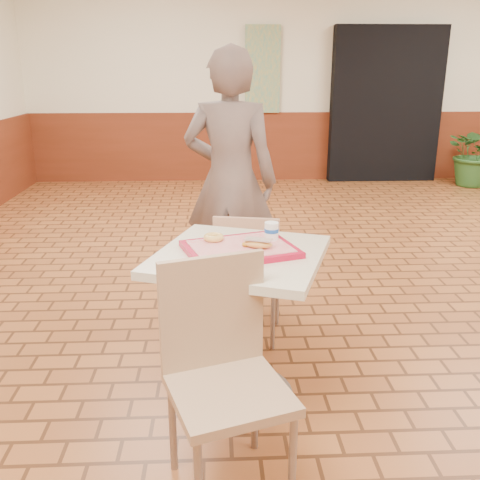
{
  "coord_description": "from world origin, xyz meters",
  "views": [
    {
      "loc": [
        -1.31,
        -3.02,
        1.64
      ],
      "look_at": [
        -1.19,
        -0.63,
        0.86
      ],
      "focal_mm": 40.0,
      "sensor_mm": 36.0,
      "label": 1
    }
  ],
  "objects_px": {
    "chair_main_front": "(222,365)",
    "potted_plant": "(477,152)",
    "long_john_donut": "(257,243)",
    "serving_tray": "(240,249)",
    "paper_cup": "(271,231)",
    "customer": "(230,181)",
    "main_table": "(240,302)",
    "ring_donut": "(214,237)",
    "chair_main_back": "(248,271)"
  },
  "relations": [
    {
      "from": "chair_main_front",
      "to": "potted_plant",
      "type": "height_order",
      "value": "potted_plant"
    },
    {
      "from": "long_john_donut",
      "to": "serving_tray",
      "type": "bearing_deg",
      "value": 159.48
    },
    {
      "from": "paper_cup",
      "to": "potted_plant",
      "type": "xyz_separation_m",
      "value": [
        3.46,
        4.94,
        -0.4
      ]
    },
    {
      "from": "customer",
      "to": "paper_cup",
      "type": "height_order",
      "value": "customer"
    },
    {
      "from": "main_table",
      "to": "long_john_donut",
      "type": "xyz_separation_m",
      "value": [
        0.08,
        -0.03,
        0.31
      ]
    },
    {
      "from": "serving_tray",
      "to": "potted_plant",
      "type": "height_order",
      "value": "potted_plant"
    },
    {
      "from": "serving_tray",
      "to": "potted_plant",
      "type": "bearing_deg",
      "value": 54.25
    },
    {
      "from": "main_table",
      "to": "chair_main_front",
      "type": "bearing_deg",
      "value": -99.9
    },
    {
      "from": "chair_main_front",
      "to": "ring_donut",
      "type": "relative_size",
      "value": 9.44
    },
    {
      "from": "main_table",
      "to": "customer",
      "type": "bearing_deg",
      "value": 90.38
    },
    {
      "from": "chair_main_front",
      "to": "long_john_donut",
      "type": "height_order",
      "value": "chair_main_front"
    },
    {
      "from": "chair_main_back",
      "to": "ring_donut",
      "type": "relative_size",
      "value": 8.3
    },
    {
      "from": "main_table",
      "to": "chair_main_back",
      "type": "xyz_separation_m",
      "value": [
        0.08,
        0.61,
        -0.08
      ]
    },
    {
      "from": "main_table",
      "to": "serving_tray",
      "type": "distance_m",
      "value": 0.28
    },
    {
      "from": "chair_main_front",
      "to": "serving_tray",
      "type": "bearing_deg",
      "value": 61.81
    },
    {
      "from": "chair_main_back",
      "to": "potted_plant",
      "type": "xyz_separation_m",
      "value": [
        3.54,
        4.41,
        0.02
      ]
    },
    {
      "from": "chair_main_front",
      "to": "serving_tray",
      "type": "height_order",
      "value": "chair_main_front"
    },
    {
      "from": "ring_donut",
      "to": "potted_plant",
      "type": "relative_size",
      "value": 0.1
    },
    {
      "from": "customer",
      "to": "serving_tray",
      "type": "relative_size",
      "value": 3.56
    },
    {
      "from": "customer",
      "to": "potted_plant",
      "type": "distance_m",
      "value": 5.27
    },
    {
      "from": "chair_main_back",
      "to": "ring_donut",
      "type": "height_order",
      "value": "ring_donut"
    },
    {
      "from": "potted_plant",
      "to": "ring_donut",
      "type": "bearing_deg",
      "value": -127.17
    },
    {
      "from": "customer",
      "to": "serving_tray",
      "type": "height_order",
      "value": "customer"
    },
    {
      "from": "main_table",
      "to": "paper_cup",
      "type": "relative_size",
      "value": 9.17
    },
    {
      "from": "serving_tray",
      "to": "long_john_donut",
      "type": "distance_m",
      "value": 0.09
    },
    {
      "from": "paper_cup",
      "to": "main_table",
      "type": "bearing_deg",
      "value": -150.64
    },
    {
      "from": "main_table",
      "to": "potted_plant",
      "type": "bearing_deg",
      "value": 54.25
    },
    {
      "from": "customer",
      "to": "long_john_donut",
      "type": "height_order",
      "value": "customer"
    },
    {
      "from": "chair_main_front",
      "to": "serving_tray",
      "type": "distance_m",
      "value": 0.63
    },
    {
      "from": "long_john_donut",
      "to": "paper_cup",
      "type": "distance_m",
      "value": 0.14
    },
    {
      "from": "ring_donut",
      "to": "long_john_donut",
      "type": "xyz_separation_m",
      "value": [
        0.2,
        -0.12,
        0.0
      ]
    },
    {
      "from": "chair_main_front",
      "to": "customer",
      "type": "bearing_deg",
      "value": 68.87
    },
    {
      "from": "ring_donut",
      "to": "serving_tray",
      "type": "bearing_deg",
      "value": -35.92
    },
    {
      "from": "serving_tray",
      "to": "potted_plant",
      "type": "xyz_separation_m",
      "value": [
        3.62,
        5.03,
        -0.34
      ]
    },
    {
      "from": "chair_main_back",
      "to": "ring_donut",
      "type": "xyz_separation_m",
      "value": [
        -0.2,
        -0.52,
        0.39
      ]
    },
    {
      "from": "chair_main_back",
      "to": "potted_plant",
      "type": "relative_size",
      "value": 0.86
    },
    {
      "from": "main_table",
      "to": "chair_main_back",
      "type": "bearing_deg",
      "value": 82.71
    },
    {
      "from": "chair_main_back",
      "to": "paper_cup",
      "type": "distance_m",
      "value": 0.67
    },
    {
      "from": "customer",
      "to": "long_john_donut",
      "type": "distance_m",
      "value": 1.26
    },
    {
      "from": "chair_main_back",
      "to": "customer",
      "type": "distance_m",
      "value": 0.75
    },
    {
      "from": "long_john_donut",
      "to": "potted_plant",
      "type": "height_order",
      "value": "potted_plant"
    },
    {
      "from": "ring_donut",
      "to": "potted_plant",
      "type": "bearing_deg",
      "value": 52.83
    },
    {
      "from": "main_table",
      "to": "ring_donut",
      "type": "distance_m",
      "value": 0.34
    },
    {
      "from": "chair_main_front",
      "to": "long_john_donut",
      "type": "xyz_separation_m",
      "value": [
        0.18,
        0.52,
        0.33
      ]
    },
    {
      "from": "customer",
      "to": "long_john_donut",
      "type": "relative_size",
      "value": 11.55
    },
    {
      "from": "customer",
      "to": "potted_plant",
      "type": "xyz_separation_m",
      "value": [
        3.63,
        3.8,
        -0.41
      ]
    },
    {
      "from": "chair_main_front",
      "to": "potted_plant",
      "type": "xyz_separation_m",
      "value": [
        3.72,
        5.58,
        -0.05
      ]
    },
    {
      "from": "chair_main_front",
      "to": "ring_donut",
      "type": "bearing_deg",
      "value": 74.24
    },
    {
      "from": "ring_donut",
      "to": "potted_plant",
      "type": "xyz_separation_m",
      "value": [
        3.74,
        4.94,
        -0.37
      ]
    },
    {
      "from": "serving_tray",
      "to": "ring_donut",
      "type": "height_order",
      "value": "ring_donut"
    }
  ]
}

